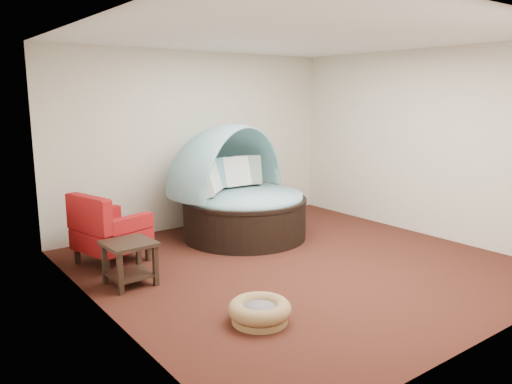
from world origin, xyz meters
TOP-DOWN VIEW (x-y plane):
  - floor at (0.00, 0.00)m, footprint 5.00×5.00m
  - wall_back at (0.00, 2.50)m, footprint 5.00×0.00m
  - wall_front at (0.00, -2.50)m, footprint 5.00×0.00m
  - wall_left at (-2.50, 0.00)m, footprint 0.00×5.00m
  - wall_right at (2.50, 0.00)m, footprint 0.00×5.00m
  - ceiling at (0.00, 0.00)m, footprint 5.00×5.00m
  - canopy_daybed at (0.12, 1.51)m, footprint 2.42×2.38m
  - pet_basket at (-1.40, -1.03)m, footprint 0.67×0.67m
  - red_armchair at (-1.93, 1.48)m, footprint 0.96×0.96m
  - side_table at (-2.00, 0.62)m, footprint 0.55×0.55m

SIDE VIEW (x-z plane):
  - floor at x=0.00m, z-range 0.00..0.00m
  - pet_basket at x=-1.40m, z-range 0.00..0.21m
  - side_table at x=-2.00m, z-range 0.07..0.58m
  - red_armchair at x=-1.93m, z-range -0.04..0.88m
  - canopy_daybed at x=0.12m, z-range -0.06..1.64m
  - wall_back at x=0.00m, z-range -1.10..3.90m
  - wall_front at x=0.00m, z-range -1.10..3.90m
  - wall_left at x=-2.50m, z-range -1.10..3.90m
  - wall_right at x=2.50m, z-range -1.10..3.90m
  - ceiling at x=0.00m, z-range 2.80..2.80m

